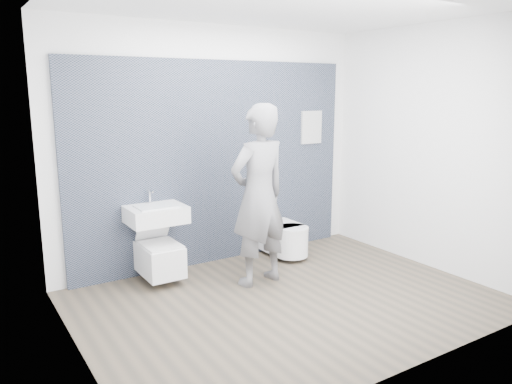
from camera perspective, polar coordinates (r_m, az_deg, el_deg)
ground at (r=5.10m, az=3.70°, el=-12.23°), size 4.00×4.00×0.00m
room_shell at (r=4.68m, az=3.98°, el=7.64°), size 4.00×4.00×4.00m
tile_wall at (r=6.27m, az=-4.31°, el=-7.63°), size 3.60×0.06×2.40m
washbasin at (r=5.47m, az=-11.35°, el=-2.48°), size 0.61×0.46×0.46m
toilet_square at (r=5.56m, az=-10.96°, el=-7.32°), size 0.39×0.57×0.70m
toilet_rounded at (r=6.27m, az=3.42°, el=-5.35°), size 0.40×0.68×0.37m
info_placard at (r=6.96m, az=6.06°, el=-5.68°), size 0.32×0.03×0.43m
visitor at (r=5.25m, az=0.31°, el=-0.44°), size 0.75×0.54×1.93m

